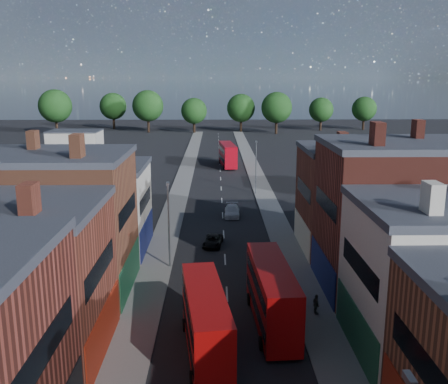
{
  "coord_description": "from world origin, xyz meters",
  "views": [
    {
      "loc": [
        -0.9,
        -13.88,
        17.26
      ],
      "look_at": [
        0.0,
        37.86,
        5.42
      ],
      "focal_mm": 40.0,
      "sensor_mm": 36.0,
      "label": 1
    }
  ],
  "objects_px": {
    "bus_0": "(206,321)",
    "car_3": "(232,211)",
    "ped_3": "(316,304)",
    "bus_1": "(272,294)",
    "bus_2": "(228,154)",
    "car_2": "(213,241)"
  },
  "relations": [
    {
      "from": "bus_0",
      "to": "car_3",
      "type": "bearing_deg",
      "value": 77.93
    },
    {
      "from": "car_3",
      "to": "ped_3",
      "type": "relative_size",
      "value": 3.02
    },
    {
      "from": "car_3",
      "to": "ped_3",
      "type": "height_order",
      "value": "ped_3"
    },
    {
      "from": "ped_3",
      "to": "bus_0",
      "type": "bearing_deg",
      "value": 109.8
    },
    {
      "from": "bus_0",
      "to": "bus_1",
      "type": "xyz_separation_m",
      "value": [
        4.61,
        3.85,
        0.08
      ]
    },
    {
      "from": "bus_1",
      "to": "bus_2",
      "type": "relative_size",
      "value": 0.97
    },
    {
      "from": "bus_0",
      "to": "bus_1",
      "type": "relative_size",
      "value": 0.98
    },
    {
      "from": "bus_1",
      "to": "car_3",
      "type": "xyz_separation_m",
      "value": [
        -1.85,
        28.93,
        -1.74
      ]
    },
    {
      "from": "bus_0",
      "to": "car_3",
      "type": "distance_m",
      "value": 32.94
    },
    {
      "from": "bus_0",
      "to": "ped_3",
      "type": "xyz_separation_m",
      "value": [
        8.08,
        5.24,
        -1.44
      ]
    },
    {
      "from": "car_2",
      "to": "car_3",
      "type": "bearing_deg",
      "value": 85.96
    },
    {
      "from": "bus_1",
      "to": "ped_3",
      "type": "relative_size",
      "value": 6.76
    },
    {
      "from": "bus_2",
      "to": "car_3",
      "type": "xyz_separation_m",
      "value": [
        -0.35,
        -36.6,
        -1.78
      ]
    },
    {
      "from": "ped_3",
      "to": "car_3",
      "type": "bearing_deg",
      "value": -2.2
    },
    {
      "from": "bus_0",
      "to": "ped_3",
      "type": "relative_size",
      "value": 6.6
    },
    {
      "from": "bus_0",
      "to": "ped_3",
      "type": "height_order",
      "value": "bus_0"
    },
    {
      "from": "bus_0",
      "to": "car_2",
      "type": "relative_size",
      "value": 2.56
    },
    {
      "from": "ped_3",
      "to": "bus_2",
      "type": "bearing_deg",
      "value": -8.71
    },
    {
      "from": "bus_1",
      "to": "bus_2",
      "type": "xyz_separation_m",
      "value": [
        -1.51,
        65.54,
        0.05
      ]
    },
    {
      "from": "bus_1",
      "to": "car_3",
      "type": "height_order",
      "value": "bus_1"
    },
    {
      "from": "bus_2",
      "to": "ped_3",
      "type": "relative_size",
      "value": 6.93
    },
    {
      "from": "bus_2",
      "to": "ped_3",
      "type": "distance_m",
      "value": 64.36
    }
  ]
}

